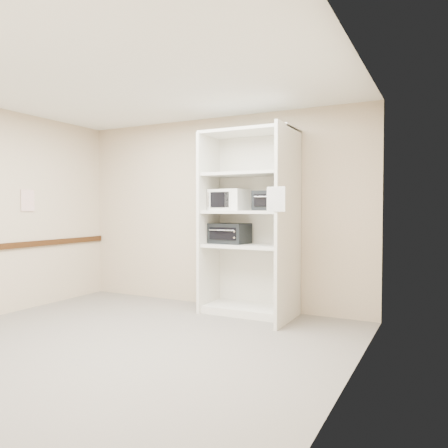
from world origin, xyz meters
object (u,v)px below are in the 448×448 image
at_px(shelving_unit, 252,229).
at_px(microwave, 229,200).
at_px(toaster_oven_lower, 230,233).
at_px(toaster_oven_upper, 272,201).

xyz_separation_m(shelving_unit, microwave, (-0.36, 0.04, 0.38)).
relative_size(shelving_unit, toaster_oven_lower, 4.90).
relative_size(shelving_unit, toaster_oven_upper, 5.57).
bearing_deg(shelving_unit, toaster_oven_lower, 171.61).
distance_m(shelving_unit, toaster_oven_upper, 0.47).
height_order(toaster_oven_upper, toaster_oven_lower, toaster_oven_upper).
bearing_deg(toaster_oven_lower, microwave, -103.32).
bearing_deg(toaster_oven_upper, shelving_unit, 162.61).
xyz_separation_m(shelving_unit, toaster_oven_upper, (0.29, -0.06, 0.36)).
bearing_deg(toaster_oven_upper, microwave, 165.54).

